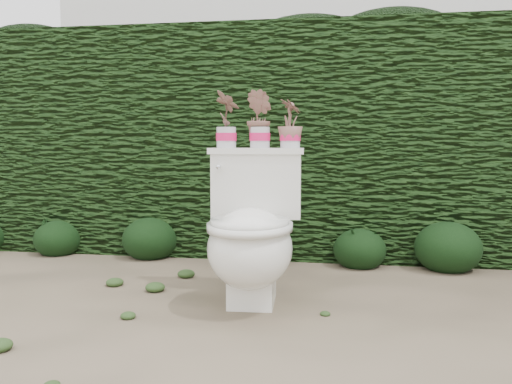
% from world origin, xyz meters
% --- Properties ---
extents(ground, '(60.00, 60.00, 0.00)m').
position_xyz_m(ground, '(0.00, 0.00, 0.00)').
color(ground, '#86755C').
rests_on(ground, ground).
extents(hedge, '(8.00, 1.00, 1.60)m').
position_xyz_m(hedge, '(0.00, 1.60, 0.80)').
color(hedge, '#203F15').
rests_on(hedge, ground).
extents(house_wall, '(8.00, 3.50, 4.00)m').
position_xyz_m(house_wall, '(0.60, 6.00, 2.00)').
color(house_wall, silver).
rests_on(house_wall, ground).
extents(toilet, '(0.51, 0.70, 0.78)m').
position_xyz_m(toilet, '(-0.15, 0.14, 0.36)').
color(toilet, white).
rests_on(toilet, ground).
extents(potted_plant_left, '(0.18, 0.18, 0.29)m').
position_xyz_m(potted_plant_left, '(-0.32, 0.36, 0.92)').
color(potted_plant_left, '#276920').
rests_on(potted_plant_left, toilet).
extents(potted_plant_center, '(0.20, 0.20, 0.29)m').
position_xyz_m(potted_plant_center, '(-0.14, 0.38, 0.92)').
color(potted_plant_center, '#276920').
rests_on(potted_plant_center, toilet).
extents(potted_plant_right, '(0.18, 0.18, 0.24)m').
position_xyz_m(potted_plant_right, '(0.02, 0.39, 0.90)').
color(potted_plant_right, '#276920').
rests_on(potted_plant_right, toilet).
extents(liriope_clump_1, '(0.34, 0.34, 0.27)m').
position_xyz_m(liriope_clump_1, '(-1.73, 1.09, 0.14)').
color(liriope_clump_1, black).
rests_on(liriope_clump_1, ground).
extents(liriope_clump_2, '(0.39, 0.39, 0.31)m').
position_xyz_m(liriope_clump_2, '(-1.04, 1.10, 0.15)').
color(liriope_clump_2, black).
rests_on(liriope_clump_2, ground).
extents(liriope_clump_3, '(0.39, 0.39, 0.31)m').
position_xyz_m(liriope_clump_3, '(-0.25, 1.09, 0.15)').
color(liriope_clump_3, black).
rests_on(liriope_clump_3, ground).
extents(liriope_clump_4, '(0.34, 0.34, 0.27)m').
position_xyz_m(liriope_clump_4, '(0.40, 1.06, 0.14)').
color(liriope_clump_4, black).
rests_on(liriope_clump_4, ground).
extents(liriope_clump_5, '(0.42, 0.42, 0.33)m').
position_xyz_m(liriope_clump_5, '(0.95, 1.06, 0.17)').
color(liriope_clump_5, black).
rests_on(liriope_clump_5, ground).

